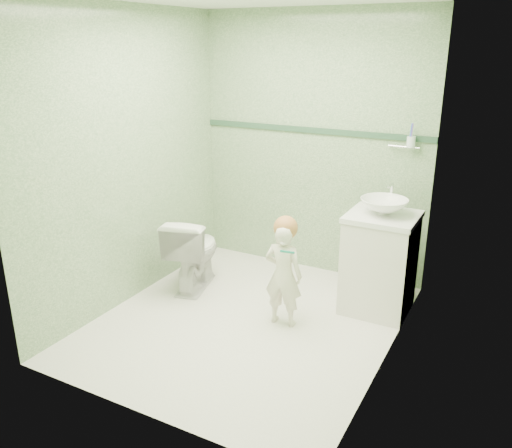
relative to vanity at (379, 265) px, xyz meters
The scene contains 12 objects.
ground 1.16m from the vanity, 140.19° to the right, with size 2.50×2.50×0.00m, color silver.
room_shell 1.35m from the vanity, 140.19° to the right, with size 2.50×2.54×2.40m.
trim_stripe 1.38m from the vanity, 147.36° to the left, with size 2.20×0.02×0.05m, color #2C4E37.
vanity is the anchor object (origin of this frame).
counter 0.41m from the vanity, ahead, with size 0.54×0.52×0.04m, color white.
basin 0.49m from the vanity, ahead, with size 0.37×0.37×0.13m, color white.
faucet 0.60m from the vanity, 90.00° to the left, with size 0.03×0.13×0.18m.
cup_holder 1.05m from the vanity, 83.79° to the left, with size 0.26×0.07×0.21m.
toilet 1.62m from the vanity, 167.49° to the right, with size 0.38×0.66×0.67m, color white.
toddler 0.82m from the vanity, 135.54° to the right, with size 0.30×0.20×0.83m, color silver.
hair_cap 0.90m from the vanity, 136.81° to the right, with size 0.18×0.18×0.18m, color #B0713B.
teal_toothbrush 0.90m from the vanity, 126.02° to the right, with size 0.11×0.13×0.08m.
Camera 1 is at (1.80, -3.22, 2.11)m, focal length 36.82 mm.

